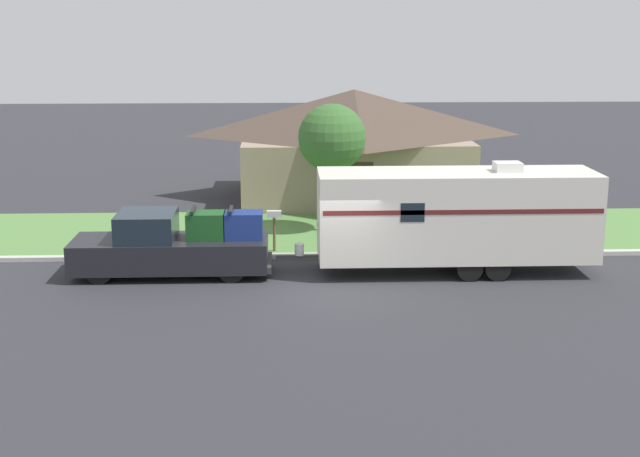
% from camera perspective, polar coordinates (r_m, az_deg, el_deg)
% --- Properties ---
extents(ground_plane, '(120.00, 120.00, 0.00)m').
position_cam_1_polar(ground_plane, '(25.44, 1.16, -4.06)').
color(ground_plane, '#2D2D33').
extents(curb_strip, '(80.00, 0.30, 0.14)m').
position_cam_1_polar(curb_strip, '(29.02, 0.71, -1.74)').
color(curb_strip, beige).
rests_on(curb_strip, ground_plane).
extents(lawn_strip, '(80.00, 7.00, 0.03)m').
position_cam_1_polar(lawn_strip, '(32.57, 0.37, -0.18)').
color(lawn_strip, '#568442').
rests_on(lawn_strip, ground_plane).
extents(house_across_street, '(10.26, 7.77, 4.67)m').
position_cam_1_polar(house_across_street, '(38.73, 2.18, 5.57)').
color(house_across_street, gray).
rests_on(house_across_street, ground_plane).
extents(pickup_truck, '(5.98, 2.10, 2.05)m').
position_cam_1_polar(pickup_truck, '(27.23, -9.44, -1.13)').
color(pickup_truck, black).
rests_on(pickup_truck, ground_plane).
extents(travel_trailer, '(9.67, 2.36, 3.39)m').
position_cam_1_polar(travel_trailer, '(27.32, 8.73, 0.86)').
color(travel_trailer, black).
rests_on(travel_trailer, ground_plane).
extents(mailbox, '(0.48, 0.20, 1.40)m').
position_cam_1_polar(mailbox, '(29.54, -2.95, 0.52)').
color(mailbox, brown).
rests_on(mailbox, ground_plane).
extents(tree_in_yard, '(2.44, 2.44, 4.67)m').
position_cam_1_polar(tree_in_yard, '(31.95, 0.77, 5.80)').
color(tree_in_yard, brown).
rests_on(tree_in_yard, ground_plane).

